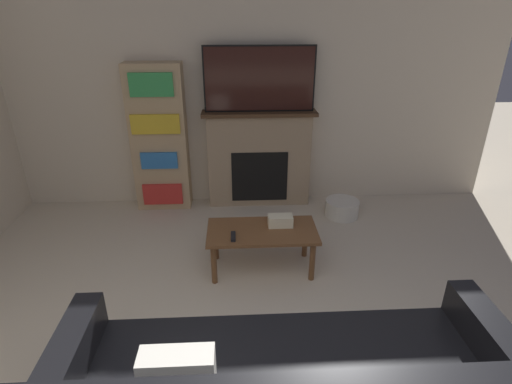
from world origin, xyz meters
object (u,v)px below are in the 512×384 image
at_px(bookshelf, 159,139).
at_px(storage_basket, 342,208).
at_px(fireplace, 259,158).
at_px(tv, 259,79).
at_px(coffee_table, 262,235).

distance_m(bookshelf, storage_basket, 2.25).
height_order(fireplace, tv, tv).
distance_m(fireplace, coffee_table, 1.41).
distance_m(tv, bookshelf, 1.32).
bearing_deg(coffee_table, storage_basket, 44.68).
height_order(tv, bookshelf, tv).
distance_m(coffee_table, storage_basket, 1.42).
bearing_deg(fireplace, coffee_table, -92.34).
relative_size(coffee_table, bookshelf, 0.58).
distance_m(fireplace, storage_basket, 1.13).
xyz_separation_m(coffee_table, bookshelf, (-1.09, 1.37, 0.49)).
bearing_deg(fireplace, storage_basket, -23.71).
height_order(fireplace, coffee_table, fireplace).
distance_m(tv, storage_basket, 1.73).
bearing_deg(fireplace, tv, -90.00).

